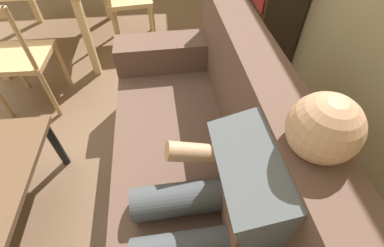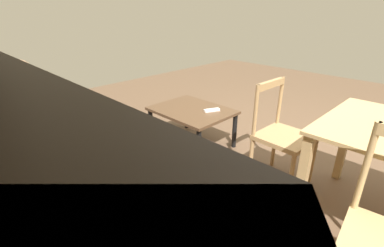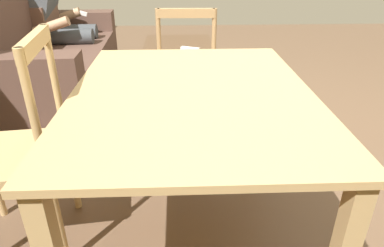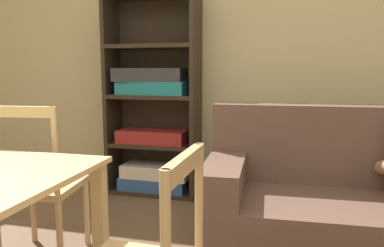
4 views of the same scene
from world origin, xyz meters
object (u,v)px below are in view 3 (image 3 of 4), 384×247
coffee_table (178,51)px  dining_table (192,116)px  person_lounging (55,24)px  tv_remote (190,49)px  dining_chair_facing_couch (186,81)px  couch (50,57)px  dining_chair_near_wall (18,154)px

coffee_table → dining_table: (-1.98, -0.05, 0.27)m
person_lounging → tv_remote: bearing=-111.2°
coffee_table → dining_chair_facing_couch: 1.04m
couch → coffee_table: 1.21m
dining_table → dining_chair_near_wall: (0.00, 0.74, -0.17)m
couch → dining_chair_facing_couch: 1.62m
coffee_table → dining_chair_facing_couch: size_ratio=0.94×
couch → coffee_table: size_ratio=2.44×
couch → dining_chair_near_wall: (-1.95, -0.52, 0.14)m
tv_remote → dining_table: bearing=23.3°
tv_remote → dining_chair_near_wall: size_ratio=0.18×
dining_table → dining_chair_near_wall: size_ratio=1.27×
dining_table → dining_chair_facing_couch: size_ratio=1.38×
coffee_table → dining_chair_near_wall: 2.09m
couch → tv_remote: size_ratio=11.99×
dining_table → dining_chair_near_wall: bearing=89.7°
coffee_table → tv_remote: size_ratio=4.91×
person_lounging → dining_chair_near_wall: person_lounging is taller
person_lounging → couch: bearing=-177.7°
dining_chair_near_wall → tv_remote: bearing=-24.1°
coffee_table → tv_remote: bearing=-151.1°
tv_remote → couch: bearing=-72.4°
tv_remote → dining_table: size_ratio=0.14×
couch → coffee_table: couch is taller
couch → dining_chair_facing_couch: couch is taller
person_lounging → tv_remote: size_ratio=6.51×
dining_table → dining_chair_facing_couch: dining_chair_facing_couch is taller
coffee_table → dining_table: 2.00m
tv_remote → dining_table: (-1.78, 0.06, 0.20)m
coffee_table → couch: bearing=90.9°
dining_table → dining_chair_facing_couch: bearing=-0.1°
couch → person_lounging: (0.34, 0.01, 0.23)m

